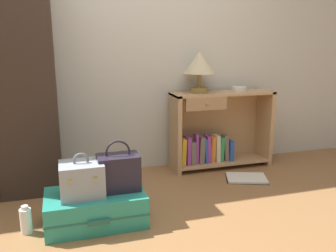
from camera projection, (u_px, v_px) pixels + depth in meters
The scene contains 10 objects.
ground_plane at pixel (173, 246), 2.23m from camera, with size 9.00×9.00×0.00m, color olive.
back_wall at pixel (125, 35), 3.33m from camera, with size 6.40×0.10×2.60m, color beige.
bookshelf at pixel (216, 132), 3.59m from camera, with size 1.02×0.32×0.76m.
table_lamp at pixel (199, 65), 3.40m from camera, with size 0.31×0.31×0.39m.
bowl at pixel (239, 89), 3.54m from camera, with size 0.14×0.14×0.05m, color silver.
suitcase_large at pixel (96, 208), 2.49m from camera, with size 0.69×0.43×0.23m.
train_case at pixel (82, 179), 2.40m from camera, with size 0.29×0.25×0.30m.
handbag at pixel (119, 172), 2.49m from camera, with size 0.29×0.18×0.36m.
bottle at pixel (26, 220), 2.37m from camera, with size 0.08×0.08×0.19m.
open_book_on_floor at pixel (246, 178), 3.31m from camera, with size 0.45×0.39×0.02m.
Camera 1 is at (-0.61, -1.90, 1.25)m, focal length 38.18 mm.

